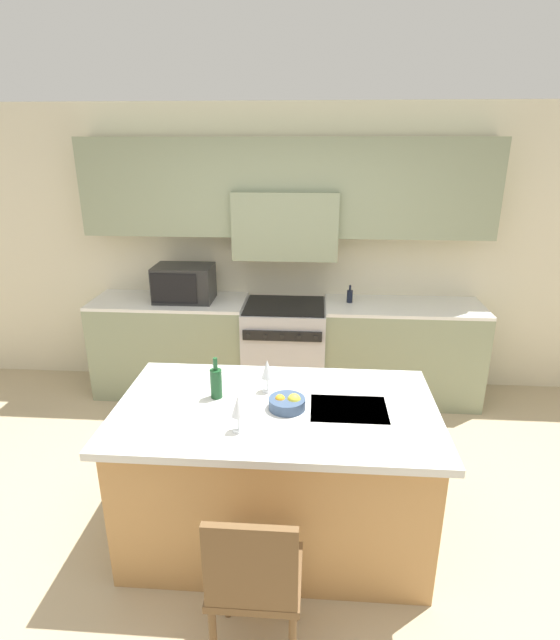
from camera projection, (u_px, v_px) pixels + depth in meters
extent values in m
plane|color=tan|center=(265.00, 537.00, 3.16)|extent=(10.00, 10.00, 0.00)
cube|color=beige|center=(287.00, 252.00, 4.85)|extent=(10.00, 0.06, 2.70)
cube|color=gray|center=(286.00, 187.00, 4.45)|extent=(3.67, 0.34, 0.85)
cube|color=gray|center=(286.00, 224.00, 4.53)|extent=(0.94, 0.40, 0.60)
cube|color=gray|center=(172.00, 347.00, 4.91)|extent=(1.45, 0.62, 0.91)
cube|color=white|center=(169.00, 301.00, 4.75)|extent=(1.45, 0.62, 0.03)
cube|color=gray|center=(400.00, 353.00, 4.76)|extent=(1.45, 0.62, 0.91)
cube|color=white|center=(405.00, 307.00, 4.60)|extent=(1.45, 0.62, 0.03)
cube|color=#B7B7BC|center=(284.00, 351.00, 4.81)|extent=(0.76, 0.66, 0.91)
cube|color=black|center=(285.00, 306.00, 4.66)|extent=(0.73, 0.61, 0.01)
cube|color=black|center=(282.00, 336.00, 4.39)|extent=(0.70, 0.02, 0.09)
cylinder|color=black|center=(248.00, 336.00, 4.40)|extent=(0.04, 0.02, 0.04)
cylinder|color=black|center=(265.00, 336.00, 4.39)|extent=(0.04, 0.02, 0.04)
cylinder|color=black|center=(282.00, 336.00, 4.38)|extent=(0.04, 0.02, 0.04)
cylinder|color=black|center=(299.00, 337.00, 4.37)|extent=(0.04, 0.02, 0.04)
cylinder|color=black|center=(316.00, 337.00, 4.36)|extent=(0.04, 0.02, 0.04)
cube|color=black|center=(184.00, 283.00, 4.67)|extent=(0.54, 0.36, 0.33)
cube|color=black|center=(174.00, 289.00, 4.50)|extent=(0.42, 0.01, 0.27)
cube|color=#B7844C|center=(276.00, 474.00, 3.07)|extent=(1.76, 0.99, 0.87)
cube|color=silver|center=(276.00, 409.00, 2.92)|extent=(1.87, 1.08, 0.04)
cube|color=#2D2D30|center=(349.00, 410.00, 2.88)|extent=(0.44, 0.32, 0.01)
cylinder|color=#B2B2B7|center=(347.00, 393.00, 3.06)|extent=(0.02, 0.02, 0.00)
cube|color=brown|center=(256.00, 575.00, 2.31)|extent=(0.42, 0.40, 0.04)
cube|color=brown|center=(250.00, 568.00, 2.07)|extent=(0.40, 0.04, 0.43)
cylinder|color=brown|center=(227.00, 583.00, 2.57)|extent=(0.04, 0.04, 0.45)
cylinder|color=brown|center=(296.00, 587.00, 2.55)|extent=(0.04, 0.04, 0.45)
cylinder|color=#194723|center=(216.00, 384.00, 2.98)|extent=(0.07, 0.07, 0.18)
cylinder|color=#194723|center=(215.00, 364.00, 2.94)|extent=(0.03, 0.03, 0.08)
cylinder|color=white|center=(239.00, 430.00, 2.66)|extent=(0.07, 0.07, 0.01)
cylinder|color=white|center=(238.00, 423.00, 2.64)|extent=(0.01, 0.01, 0.08)
cone|color=white|center=(238.00, 406.00, 2.61)|extent=(0.07, 0.07, 0.12)
cylinder|color=white|center=(268.00, 391.00, 3.08)|extent=(0.07, 0.07, 0.01)
cylinder|color=white|center=(268.00, 384.00, 3.06)|extent=(0.01, 0.01, 0.08)
cone|color=white|center=(268.00, 369.00, 3.03)|extent=(0.07, 0.07, 0.12)
cylinder|color=#384C6B|center=(287.00, 403.00, 2.87)|extent=(0.21, 0.21, 0.06)
sphere|color=gold|center=(280.00, 399.00, 2.87)|extent=(0.06, 0.06, 0.06)
sphere|color=gold|center=(294.00, 400.00, 2.86)|extent=(0.08, 0.08, 0.08)
cylinder|color=black|center=(350.00, 296.00, 4.65)|extent=(0.05, 0.05, 0.12)
cylinder|color=black|center=(350.00, 288.00, 4.62)|extent=(0.02, 0.02, 0.05)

